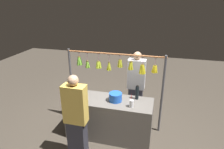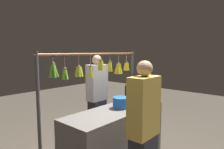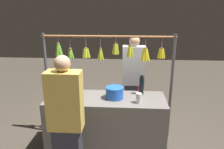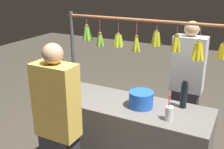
% 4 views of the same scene
% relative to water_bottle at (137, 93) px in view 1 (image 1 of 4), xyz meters
% --- Properties ---
extents(ground_plane, '(12.00, 12.00, 0.00)m').
position_rel_water_bottle_xyz_m(ground_plane, '(0.50, 0.18, -0.95)').
color(ground_plane, '#443C33').
extents(market_counter, '(1.65, 0.60, 0.81)m').
position_rel_water_bottle_xyz_m(market_counter, '(0.50, 0.18, -0.54)').
color(market_counter, '#66605B').
rests_on(market_counter, ground).
extents(display_rack, '(2.00, 0.14, 1.65)m').
position_rel_water_bottle_xyz_m(display_rack, '(0.48, -0.22, 0.27)').
color(display_rack, '#4C4C51').
rests_on(display_rack, ground).
extents(water_bottle, '(0.07, 0.07, 0.28)m').
position_rel_water_bottle_xyz_m(water_bottle, '(0.00, 0.00, 0.00)').
color(water_bottle, black).
rests_on(water_bottle, market_counter).
extents(blue_bucket, '(0.24, 0.24, 0.16)m').
position_rel_water_bottle_xyz_m(blue_bucket, '(0.38, 0.18, -0.05)').
color(blue_bucket, blue).
rests_on(blue_bucket, market_counter).
extents(drink_cup, '(0.08, 0.08, 0.24)m').
position_rel_water_bottle_xyz_m(drink_cup, '(0.05, 0.32, -0.07)').
color(drink_cup, silver).
rests_on(drink_cup, market_counter).
extents(vendor_person, '(0.38, 0.20, 1.58)m').
position_rel_water_bottle_xyz_m(vendor_person, '(0.10, -0.60, -0.16)').
color(vendor_person, '#2D2D38').
rests_on(vendor_person, ground).
extents(customer_person, '(0.37, 0.20, 1.56)m').
position_rel_water_bottle_xyz_m(customer_person, '(0.87, 0.88, -0.18)').
color(customer_person, '#2D2D38').
rests_on(customer_person, ground).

